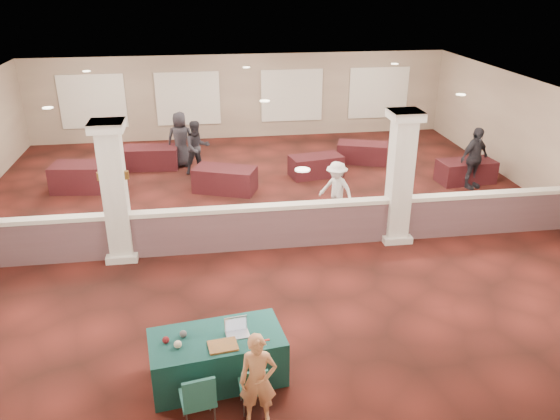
{
  "coord_description": "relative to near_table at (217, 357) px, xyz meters",
  "views": [
    {
      "loc": [
        -1.53,
        -12.98,
        6.07
      ],
      "look_at": [
        0.08,
        -2.0,
        1.18
      ],
      "focal_mm": 35.0,
      "sensor_mm": 36.0,
      "label": 1
    }
  ],
  "objects": [
    {
      "name": "ground",
      "position": [
        1.5,
        5.89,
        -0.4
      ],
      "size": [
        16.0,
        16.0,
        0.0
      ],
      "primitive_type": "plane",
      "color": "#471611",
      "rests_on": "ground"
    },
    {
      "name": "wall_back",
      "position": [
        1.5,
        13.89,
        1.2
      ],
      "size": [
        16.0,
        0.04,
        3.2
      ],
      "primitive_type": "cube",
      "color": "#7B6455",
      "rests_on": "ground"
    },
    {
      "name": "wall_front",
      "position": [
        1.5,
        -2.11,
        1.2
      ],
      "size": [
        16.0,
        0.04,
        3.2
      ],
      "primitive_type": "cube",
      "color": "#7B6455",
      "rests_on": "ground"
    },
    {
      "name": "wall_right",
      "position": [
        9.5,
        5.89,
        1.2
      ],
      "size": [
        0.04,
        16.0,
        3.2
      ],
      "primitive_type": "cube",
      "color": "#7B6455",
      "rests_on": "ground"
    },
    {
      "name": "ceiling",
      "position": [
        1.5,
        5.89,
        2.8
      ],
      "size": [
        16.0,
        16.0,
        0.02
      ],
      "primitive_type": "cube",
      "color": "silver",
      "rests_on": "wall_back"
    },
    {
      "name": "partition_wall",
      "position": [
        1.5,
        4.39,
        0.17
      ],
      "size": [
        15.6,
        0.28,
        1.1
      ],
      "color": "brown",
      "rests_on": "ground"
    },
    {
      "name": "column_left",
      "position": [
        -2.0,
        4.39,
        1.23
      ],
      "size": [
        0.72,
        0.72,
        3.2
      ],
      "color": "beige",
      "rests_on": "ground"
    },
    {
      "name": "column_right",
      "position": [
        4.5,
        4.39,
        1.23
      ],
      "size": [
        0.72,
        0.72,
        3.2
      ],
      "color": "beige",
      "rests_on": "ground"
    },
    {
      "name": "sconce_left",
      "position": [
        -2.28,
        4.39,
        1.6
      ],
      "size": [
        0.12,
        0.12,
        0.18
      ],
      "color": "brown",
      "rests_on": "column_left"
    },
    {
      "name": "sconce_right",
      "position": [
        -1.72,
        4.39,
        1.6
      ],
      "size": [
        0.12,
        0.12,
        0.18
      ],
      "color": "brown",
      "rests_on": "column_left"
    },
    {
      "name": "near_table",
      "position": [
        0.0,
        0.0,
        0.0
      ],
      "size": [
        2.21,
        1.31,
        0.8
      ],
      "primitive_type": "cube",
      "rotation": [
        0.0,
        0.0,
        0.13
      ],
      "color": "#0E3633",
      "rests_on": "ground"
    },
    {
      "name": "conf_chair_main",
      "position": [
        0.5,
        -0.81,
        0.08
      ],
      "size": [
        0.43,
        0.44,
        0.82
      ],
      "rotation": [
        0.0,
        0.0,
        0.05
      ],
      "color": "#1E5851",
      "rests_on": "ground"
    },
    {
      "name": "conf_chair_side",
      "position": [
        -0.3,
        -1.03,
        0.17
      ],
      "size": [
        0.56,
        0.56,
        0.97
      ],
      "rotation": [
        0.0,
        0.0,
        0.17
      ],
      "color": "#1E5851",
      "rests_on": "ground"
    },
    {
      "name": "woman",
      "position": [
        0.55,
        -1.02,
        0.34
      ],
      "size": [
        0.57,
        0.41,
        1.48
      ],
      "primitive_type": "imported",
      "rotation": [
        0.0,
        0.0,
        -0.11
      ],
      "color": "#DA845F",
      "rests_on": "ground"
    },
    {
      "name": "far_table_front_left",
      "position": [
        -3.52,
        8.89,
        0.0
      ],
      "size": [
        2.11,
        1.24,
        0.81
      ],
      "primitive_type": "cube",
      "rotation": [
        0.0,
        0.0,
        -0.13
      ],
      "color": "black",
      "rests_on": "ground"
    },
    {
      "name": "far_table_front_center",
      "position": [
        0.55,
        8.18,
        -0.04
      ],
      "size": [
        2.0,
        1.5,
        0.73
      ],
      "primitive_type": "cube",
      "rotation": [
        0.0,
        0.0,
        -0.38
      ],
      "color": "black",
      "rests_on": "ground"
    },
    {
      "name": "far_table_front_right",
      "position": [
        8.0,
        7.88,
        -0.05
      ],
      "size": [
        1.78,
        1.01,
        0.69
      ],
      "primitive_type": "cube",
      "rotation": [
        0.0,
        0.0,
        0.09
      ],
      "color": "black",
      "rests_on": "ground"
    },
    {
      "name": "far_table_back_left",
      "position": [
        -1.77,
        10.65,
        -0.04
      ],
      "size": [
        1.82,
        1.0,
        0.72
      ],
      "primitive_type": "cube",
      "rotation": [
        0.0,
        0.0,
        -0.06
      ],
      "color": "black",
      "rests_on": "ground"
    },
    {
      "name": "far_table_back_center",
      "position": [
        3.5,
        9.09,
        -0.07
      ],
      "size": [
        1.76,
        1.11,
        0.67
      ],
      "primitive_type": "cube",
      "rotation": [
        0.0,
        0.0,
        0.19
      ],
      "color": "black",
      "rests_on": "ground"
    },
    {
      "name": "far_table_back_right",
      "position": [
        5.35,
        10.21,
        -0.06
      ],
      "size": [
        1.85,
        1.33,
        0.68
      ],
      "primitive_type": "cube",
      "rotation": [
        0.0,
        0.0,
        -0.33
      ],
      "color": "black",
      "rests_on": "ground"
    },
    {
      "name": "attendee_a",
      "position": [
        -0.23,
        9.89,
        0.46
      ],
      "size": [
        0.94,
        0.7,
        1.73
      ],
      "primitive_type": "imported",
      "rotation": [
        0.0,
        0.0,
        0.33
      ],
      "color": "black",
      "rests_on": "ground"
    },
    {
      "name": "attendee_b",
      "position": [
        3.37,
        5.89,
        0.37
      ],
      "size": [
        1.02,
        1.01,
        1.54
      ],
      "primitive_type": "imported",
      "rotation": [
        0.0,
        0.0,
        -0.78
      ],
      "color": "silver",
      "rests_on": "ground"
    },
    {
      "name": "attendee_c",
      "position": [
        7.94,
        7.39,
        0.53
      ],
      "size": [
        1.22,
        0.92,
        1.87
      ],
      "primitive_type": "imported",
      "rotation": [
        0.0,
        0.0,
        0.41
      ],
      "color": "black",
      "rests_on": "ground"
    },
    {
      "name": "attendee_d",
      "position": [
        -0.76,
        10.71,
        0.52
      ],
      "size": [
        0.96,
        0.6,
        1.84
      ],
      "primitive_type": "imported",
      "rotation": [
        0.0,
        0.0,
        3.02
      ],
      "color": "black",
      "rests_on": "ground"
    },
    {
      "name": "laptop_base",
      "position": [
        0.33,
        -0.01,
        0.41
      ],
      "size": [
        0.39,
        0.3,
        0.02
      ],
      "primitive_type": "cube",
      "rotation": [
        0.0,
        0.0,
        0.13
      ],
      "color": "silver",
      "rests_on": "near_table"
    },
    {
      "name": "laptop_screen",
      "position": [
        0.32,
        0.11,
        0.54
      ],
      "size": [
        0.36,
        0.06,
        0.24
      ],
      "primitive_type": "cube",
      "rotation": [
        0.0,
        0.0,
        0.13
      ],
      "color": "silver",
      "rests_on": "near_table"
    },
    {
      "name": "screen_glow",
      "position": [
        0.32,
        0.11,
        0.53
      ],
      "size": [
        0.33,
        0.05,
        0.21
      ],
      "primitive_type": "cube",
      "rotation": [
        0.0,
        0.0,
        0.13
      ],
      "color": "silver",
      "rests_on": "near_table"
    },
    {
      "name": "knitting",
      "position": [
        0.09,
        -0.27,
        0.42
      ],
      "size": [
        0.48,
        0.39,
        0.03
      ],
      "primitive_type": "cube",
      "rotation": [
        0.0,
        0.0,
        0.13
      ],
      "color": "orange",
      "rests_on": "near_table"
    },
    {
      "name": "yarn_cream",
      "position": [
        -0.59,
        -0.19,
        0.46
      ],
      "size": [
        0.12,
        0.12,
        0.12
      ],
      "primitive_type": "sphere",
      "color": "beige",
      "rests_on": "near_table"
    },
    {
      "name": "yarn_red",
      "position": [
        -0.77,
        -0.05,
        0.46
      ],
      "size": [
        0.11,
        0.11,
        0.11
      ],
      "primitive_type": "sphere",
      "color": "maroon",
      "rests_on": "near_table"
    },
    {
      "name": "yarn_grey",
      "position": [
        -0.51,
        0.07,
        0.46
      ],
      "size": [
        0.11,
        0.11,
        0.11
      ],
      "primitive_type": "sphere",
      "color": "#4E4E53",
      "rests_on": "near_table"
    },
    {
      "name": "scissors",
      "position": [
        0.75,
        -0.21,
        0.41
      ],
      "size": [
        0.14,
        0.05,
        0.01
      ],
      "primitive_type": "cube",
      "rotation": [
        0.0,
        0.0,
        0.13
      ],
      "color": "#B41D13",
      "rests_on": "near_table"
    }
  ]
}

